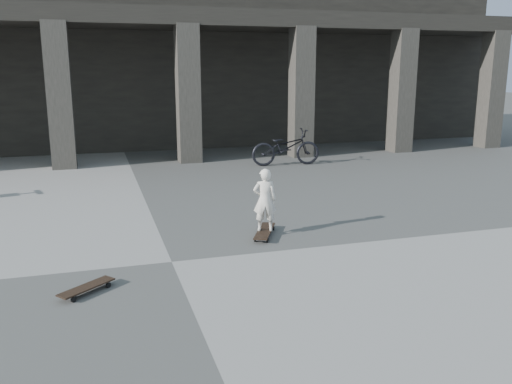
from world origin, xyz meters
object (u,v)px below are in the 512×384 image
object	(u,v)px
skateboard_spare	(87,288)
child	(265,200)
bicycle	(286,147)
longboard	(265,231)

from	to	relation	value
skateboard_spare	child	distance (m)	3.34
skateboard_spare	bicycle	world-z (taller)	bicycle
longboard	bicycle	distance (m)	6.84
child	bicycle	distance (m)	6.83
skateboard_spare	bicycle	xyz separation A→B (m)	(5.53, 7.91, 0.45)
skateboard_spare	child	size ratio (longest dim) A/B	0.68
skateboard_spare	child	xyz separation A→B (m)	(2.87, 1.62, 0.56)
child	longboard	bearing A→B (deg)	-75.36
skateboard_spare	longboard	bearing A→B (deg)	-9.89
longboard	bicycle	world-z (taller)	bicycle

